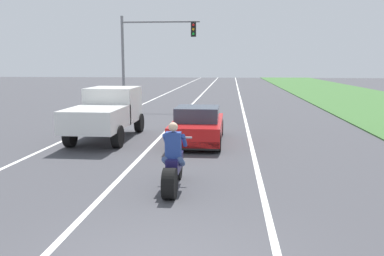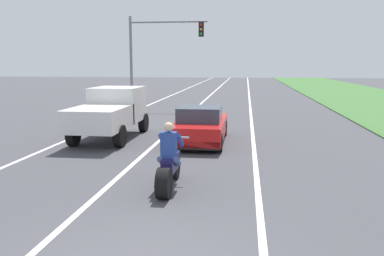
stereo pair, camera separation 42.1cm
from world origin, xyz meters
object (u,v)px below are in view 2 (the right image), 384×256
Objects in this scene: motorcycle_with_rider at (169,166)px; pickup_truck_left_lane_white at (111,111)px; traffic_light_mast_near at (155,47)px; sports_car_red at (200,126)px.

pickup_truck_left_lane_white reaches higher than motorcycle_with_rider.
motorcycle_with_rider is 0.37× the size of traffic_light_mast_near.
motorcycle_with_rider is at bearing -60.37° from pickup_truck_left_lane_white.
pickup_truck_left_lane_white is (-3.60, 0.36, 0.48)m from sports_car_red.
sports_car_red is (0.08, 5.84, 0.04)m from motorcycle_with_rider.
traffic_light_mast_near reaches higher than pickup_truck_left_lane_white.
traffic_light_mast_near reaches higher than motorcycle_with_rider.
traffic_light_mast_near is (-4.30, 11.41, 3.41)m from sports_car_red.
traffic_light_mast_near is at bearing 110.64° from sports_car_red.
sports_car_red is at bearing -5.78° from pickup_truck_left_lane_white.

